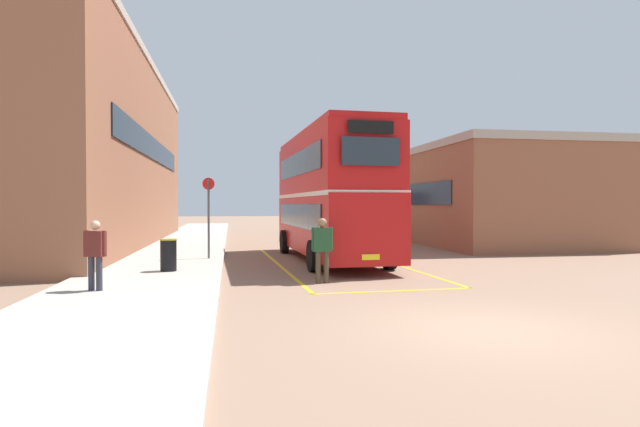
{
  "coord_description": "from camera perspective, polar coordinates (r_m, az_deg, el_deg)",
  "views": [
    {
      "loc": [
        -4.25,
        -8.09,
        2.12
      ],
      "look_at": [
        -0.51,
        13.38,
        1.72
      ],
      "focal_mm": 28.94,
      "sensor_mm": 36.0,
      "label": 1
    }
  ],
  "objects": [
    {
      "name": "litter_bin",
      "position": [
        15.91,
        -16.41,
        -4.42
      ],
      "size": [
        0.5,
        0.5,
        0.95
      ],
      "color": "black",
      "rests_on": "sidewalk_left"
    },
    {
      "name": "sidewalk_left",
      "position": [
        25.07,
        -15.02,
        -3.67
      ],
      "size": [
        4.0,
        57.6,
        0.14
      ],
      "primitive_type": "cube",
      "color": "#A39E93",
      "rests_on": "ground"
    },
    {
      "name": "brick_building_left",
      "position": [
        28.18,
        -23.47,
        6.13
      ],
      "size": [
        5.58,
        24.99,
        9.3
      ],
      "color": "brown",
      "rests_on": "ground"
    },
    {
      "name": "depot_building_right",
      "position": [
        31.36,
        16.57,
        1.86
      ],
      "size": [
        8.56,
        17.14,
        5.16
      ],
      "color": "brown",
      "rests_on": "ground"
    },
    {
      "name": "ground_plane",
      "position": [
        22.98,
        0.82,
        -4.24
      ],
      "size": [
        135.6,
        135.6,
        0.0
      ],
      "primitive_type": "plane",
      "color": "#846651"
    },
    {
      "name": "single_deck_bus",
      "position": [
        37.83,
        1.6,
        0.33
      ],
      "size": [
        2.94,
        9.04,
        3.02
      ],
      "color": "black",
      "rests_on": "ground"
    },
    {
      "name": "pedestrian_waiting_near",
      "position": [
        12.89,
        -23.6,
        -3.78
      ],
      "size": [
        0.51,
        0.38,
        1.6
      ],
      "color": "#2D2D38",
      "rests_on": "sidewalk_left"
    },
    {
      "name": "bus_stop_sign",
      "position": [
        19.18,
        -12.22,
        0.35
      ],
      "size": [
        0.44,
        0.12,
        2.94
      ],
      "color": "#4C4C51",
      "rests_on": "sidewalk_left"
    },
    {
      "name": "double_decker_bus",
      "position": [
        19.38,
        1.04,
        2.21
      ],
      "size": [
        3.09,
        10.19,
        4.75
      ],
      "color": "black",
      "rests_on": "ground"
    },
    {
      "name": "bay_marking_yellow",
      "position": [
        17.66,
        2.32,
        -5.83
      ],
      "size": [
        4.66,
        12.27,
        0.01
      ],
      "color": "gold",
      "rests_on": "ground"
    },
    {
      "name": "pedestrian_boarding",
      "position": [
        13.79,
        0.25,
        -3.54
      ],
      "size": [
        0.58,
        0.26,
        1.75
      ],
      "color": "#473828",
      "rests_on": "ground"
    }
  ]
}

